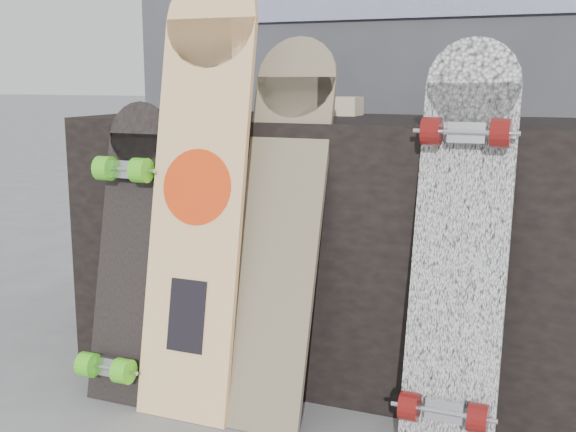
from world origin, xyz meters
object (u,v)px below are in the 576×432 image
at_px(skateboard_dark, 125,250).
at_px(longboard_celtic, 281,217).
at_px(longboard_geisha, 199,181).
at_px(longboard_cascadia, 460,242).
at_px(vendor_table, 338,245).

bearing_deg(skateboard_dark, longboard_celtic, 9.71).
xyz_separation_m(longboard_geisha, skateboard_dark, (-0.23, -0.03, -0.21)).
xyz_separation_m(longboard_celtic, longboard_cascadia, (0.48, -0.01, -0.02)).
bearing_deg(skateboard_dark, longboard_geisha, 7.86).
relative_size(vendor_table, longboard_celtic, 1.54).
distance_m(longboard_geisha, longboard_cascadia, 0.72).
bearing_deg(longboard_geisha, vendor_table, 56.17).
height_order(vendor_table, longboard_celtic, longboard_celtic).
bearing_deg(longboard_celtic, vendor_table, 82.96).
height_order(vendor_table, skateboard_dark, skateboard_dark).
relative_size(longboard_celtic, skateboard_dark, 1.21).
distance_m(longboard_celtic, longboard_cascadia, 0.48).
bearing_deg(vendor_table, longboard_celtic, -97.04).
xyz_separation_m(vendor_table, skateboard_dark, (-0.50, -0.43, 0.04)).
bearing_deg(vendor_table, skateboard_dark, -139.03).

